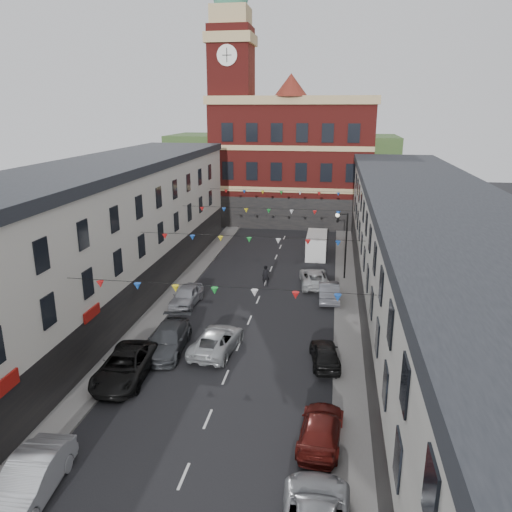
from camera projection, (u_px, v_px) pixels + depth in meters
The scene contains 20 objects.
ground at pixel (239, 345), 31.96m from camera, with size 160.00×160.00×0.00m, color black.
pavement_left at pixel (148, 324), 34.87m from camera, with size 1.80×64.00×0.15m, color #605E5B.
pavement_right at pixel (348, 338), 32.79m from camera, with size 1.80×64.00×0.15m, color #605E5B.
terrace_left at pixel (67, 253), 33.16m from camera, with size 8.40×56.00×10.70m.
terrace_right at pixel (435, 278), 29.74m from camera, with size 8.40×56.00×9.70m.
civic_building at pixel (293, 159), 65.55m from camera, with size 20.60×13.30×18.50m.
clock_tower at pixel (232, 105), 61.96m from camera, with size 5.60×5.60×30.00m.
distant_hill at pixel (282, 163), 89.82m from camera, with size 40.00×14.00×10.00m, color #2F4D24.
street_lamp at pixel (344, 237), 43.11m from camera, with size 1.10×0.36×6.00m.
car_left_b at pixel (30, 480), 19.27m from camera, with size 1.72×4.93×1.62m, color #B0B3B8.
car_left_c at pixel (125, 366), 27.86m from camera, with size 2.57×5.58×1.55m, color black.
car_left_d at pixel (168, 339), 31.05m from camera, with size 2.19×5.39×1.56m, color #383B3F.
car_left_e at pixel (187, 296), 38.39m from camera, with size 1.76×4.36×1.49m, color #9899A0.
car_right_c at pixel (321, 429), 22.57m from camera, with size 1.88×4.62×1.34m, color #5C1612.
car_right_d at pixel (325, 354), 29.42m from camera, with size 1.61×4.00×1.36m, color black.
car_right_e at pixel (329, 291), 39.41m from camera, with size 1.56×4.48×1.48m, color #56585F.
car_right_f at pixel (314, 278), 42.59m from camera, with size 2.30×4.98×1.38m, color #B9BDBF.
moving_car at pixel (217, 340), 31.05m from camera, with size 2.39×5.17×1.44m, color #AAAEB1.
white_van at pixel (317, 245), 51.01m from camera, with size 2.00×5.20×2.30m, color silver.
pedestrian at pixel (266, 276), 42.36m from camera, with size 0.66×0.43×1.81m, color black.
Camera 1 is at (5.66, -28.46, 14.61)m, focal length 35.00 mm.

